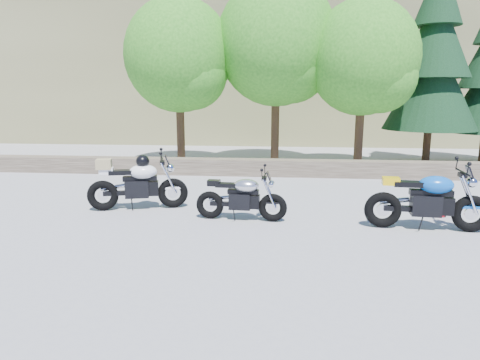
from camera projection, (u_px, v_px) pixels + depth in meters
The scene contains 11 objects.
ground at pixel (224, 230), 7.97m from camera, with size 90.00×90.00×0.00m, color gray.
stone_wall at pixel (248, 167), 13.29m from camera, with size 22.00×0.55×0.50m, color #493E31.
hillside at pixel (309, 29), 33.53m from camera, with size 80.00×30.00×15.00m, color olive.
tree_decid_left at pixel (181, 60), 14.45m from camera, with size 3.67×3.67×5.62m.
tree_decid_mid at pixel (279, 47), 14.44m from camera, with size 4.08×4.08×6.24m.
tree_decid_right at pixel (367, 62), 13.70m from camera, with size 3.54×3.54×5.41m.
conifer_near at pixel (434, 59), 14.66m from camera, with size 3.17×3.17×7.06m.
silver_bike at pixel (242, 198), 8.50m from camera, with size 1.85×0.58×0.93m.
white_bike at pixel (137, 183), 9.30m from camera, with size 2.13×0.84×1.20m.
blue_bike at pixel (428, 201), 7.87m from camera, with size 2.24×0.71×1.12m.
backpack at pixel (440, 209), 8.85m from camera, with size 0.28×0.26×0.33m.
Camera 1 is at (1.04, -7.57, 2.48)m, focal length 32.00 mm.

